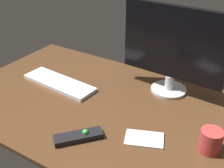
# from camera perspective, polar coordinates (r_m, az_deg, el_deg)

# --- Properties ---
(desk) EXTENTS (1.40, 0.84, 0.02)m
(desk) POSITION_cam_1_polar(r_m,az_deg,el_deg) (1.33, -1.53, -4.49)
(desk) COLOR #4C301C
(desk) RESTS_ON ground
(monitor) EXTENTS (0.50, 0.17, 0.42)m
(monitor) POSITION_cam_1_polar(r_m,az_deg,el_deg) (1.35, 11.90, 6.98)
(monitor) COLOR silver
(monitor) RESTS_ON desk
(keyboard) EXTENTS (0.40, 0.15, 0.02)m
(keyboard) POSITION_cam_1_polar(r_m,az_deg,el_deg) (1.50, -10.29, 0.20)
(keyboard) COLOR white
(keyboard) RESTS_ON desk
(media_remote) EXTENTS (0.16, 0.18, 0.04)m
(media_remote) POSITION_cam_1_polar(r_m,az_deg,el_deg) (1.14, -6.51, -10.16)
(media_remote) COLOR black
(media_remote) RESTS_ON desk
(coffee_mug) EXTENTS (0.08, 0.08, 0.09)m
(coffee_mug) POSITION_cam_1_polar(r_m,az_deg,el_deg) (1.12, 18.72, -10.50)
(coffee_mug) COLOR #B23833
(coffee_mug) RESTS_ON desk
(notepad) EXTENTS (0.17, 0.14, 0.01)m
(notepad) POSITION_cam_1_polar(r_m,az_deg,el_deg) (1.14, 6.33, -10.63)
(notepad) COLOR white
(notepad) RESTS_ON desk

